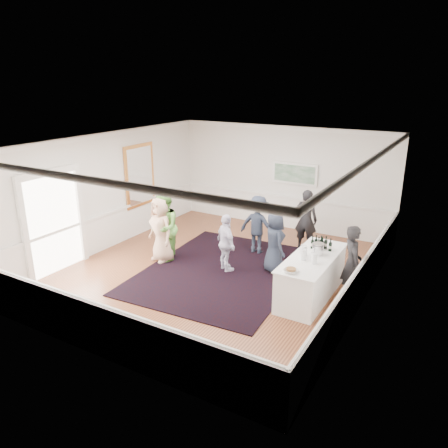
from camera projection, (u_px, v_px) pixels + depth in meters
The scene contains 23 objects.
floor at pixel (217, 271), 10.84m from camera, with size 8.00×8.00×0.00m, color brown.
ceiling at pixel (216, 142), 9.81m from camera, with size 7.00×8.00×0.02m, color white.
wall_left at pixel (108, 191), 11.99m from camera, with size 0.02×8.00×3.20m, color white.
wall_right at pixel (368, 236), 8.66m from camera, with size 0.02×8.00×3.20m, color white.
wall_back at pixel (283, 178), 13.60m from camera, with size 7.00×0.02×3.20m, color white.
wall_front at pixel (89, 272), 7.05m from camera, with size 7.00×0.02×3.20m, color white.
wainscoting at pixel (217, 253), 10.68m from camera, with size 7.00×8.00×1.00m, color white, non-canonical shape.
mirror at pixel (140, 175), 12.96m from camera, with size 0.05×1.25×1.85m.
doorway at pixel (53, 216), 10.46m from camera, with size 0.10×1.78×2.56m.
landscape_painting at pixel (295, 174), 13.30m from camera, with size 1.44×0.06×0.66m.
area_rug at pixel (223, 271), 10.85m from camera, with size 3.57×4.69×0.02m, color black.
serving_table at pixel (311, 277), 9.46m from camera, with size 0.89×2.33×0.95m.
bartender at pixel (352, 263), 9.22m from camera, with size 0.61×0.40×1.69m, color black.
guest_tan at pixel (161, 230), 11.22m from camera, with size 0.84×0.55×1.72m, color tan.
guest_green at pixel (165, 227), 11.24m from camera, with size 0.88×0.68×1.80m, color #63A943.
guest_lilac at pixel (226, 243), 10.65m from camera, with size 0.86×0.36×1.46m, color silver.
guest_dark_a at pixel (258, 225), 11.76m from camera, with size 1.03×0.59×1.60m, color #222938.
guest_dark_b at pixel (306, 220), 12.00m from camera, with size 0.62×0.41×1.71m, color black.
guest_navy at pixel (275, 242), 10.63m from camera, with size 0.76×0.49×1.55m, color #222938.
wine_bottles at pixel (321, 242), 9.68m from camera, with size 0.47×0.21×0.31m.
juice_pitchers at pixel (307, 254), 9.13m from camera, with size 0.44×0.41×0.24m.
ice_bucket at pixel (318, 249), 9.40m from camera, with size 0.26×0.26×0.24m, color silver.
nut_bowl at pixel (291, 270), 8.57m from camera, with size 0.29×0.29×0.08m.
Camera 1 is at (5.11, -8.46, 4.60)m, focal length 35.00 mm.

